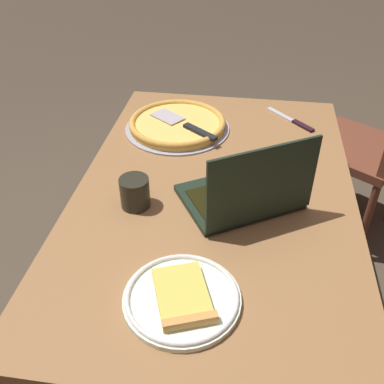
{
  "coord_description": "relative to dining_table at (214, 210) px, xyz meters",
  "views": [
    {
      "loc": [
        1.04,
        0.08,
        1.51
      ],
      "look_at": [
        0.07,
        -0.06,
        0.77
      ],
      "focal_mm": 41.25,
      "sensor_mm": 36.0,
      "label": 1
    }
  ],
  "objects": [
    {
      "name": "ground_plane",
      "position": [
        0.0,
        0.0,
        -0.65
      ],
      "size": [
        12.0,
        12.0,
        0.0
      ],
      "primitive_type": "plane",
      "color": "#473B2D"
    },
    {
      "name": "dining_table",
      "position": [
        0.0,
        0.0,
        0.0
      ],
      "size": [
        1.29,
        0.82,
        0.73
      ],
      "color": "olive",
      "rests_on": "ground_plane"
    },
    {
      "name": "laptop",
      "position": [
        0.07,
        0.09,
        0.13
      ],
      "size": [
        0.36,
        0.39,
        0.24
      ],
      "color": "black",
      "rests_on": "dining_table"
    },
    {
      "name": "pizza_plate",
      "position": [
        0.42,
        -0.03,
        0.09
      ],
      "size": [
        0.26,
        0.26,
        0.04
      ],
      "color": "white",
      "rests_on": "dining_table"
    },
    {
      "name": "pizza_tray",
      "position": [
        -0.35,
        -0.17,
        0.1
      ],
      "size": [
        0.38,
        0.38,
        0.04
      ],
      "color": "#999BAE",
      "rests_on": "dining_table"
    },
    {
      "name": "table_knife",
      "position": [
        -0.46,
        0.25,
        0.08
      ],
      "size": [
        0.18,
        0.17,
        0.01
      ],
      "color": "#B4BBC4",
      "rests_on": "dining_table"
    },
    {
      "name": "drink_cup",
      "position": [
        0.1,
        -0.21,
        0.12
      ],
      "size": [
        0.08,
        0.08,
        0.09
      ],
      "color": "black",
      "rests_on": "dining_table"
    },
    {
      "name": "chair_near",
      "position": [
        -0.76,
        0.65,
        -0.15
      ],
      "size": [
        0.56,
        0.56,
        0.89
      ],
      "color": "brown",
      "rests_on": "ground_plane"
    }
  ]
}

